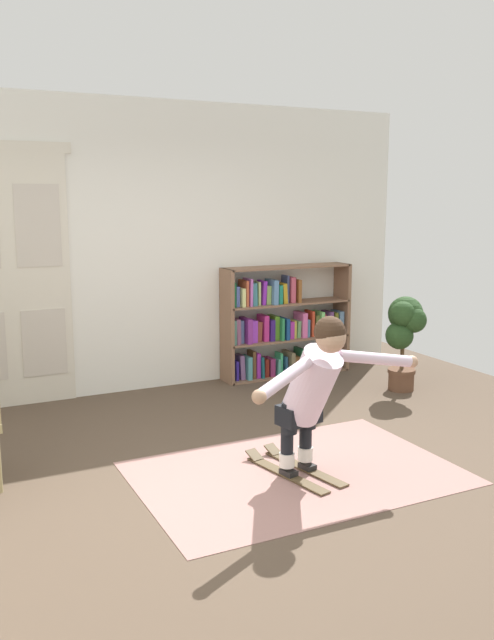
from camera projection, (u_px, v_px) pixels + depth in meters
name	position (u px, v px, depth m)	size (l,w,h in m)	color
ground_plane	(258.00, 480.00, 4.74)	(7.20, 7.20, 0.00)	#4F3F31
back_wall	(141.00, 248.00, 6.77)	(6.00, 0.10, 2.90)	silver
double_door	(10.00, 277.00, 6.20)	(1.22, 0.05, 2.45)	beige
rug	(296.00, 473.00, 4.84)	(2.26, 1.53, 0.01)	#9C716A
bookshelf	(282.00, 327.00, 7.40)	(1.49, 0.30, 1.22)	brown
potted_plant	(405.00, 326.00, 6.80)	(0.43, 0.43, 0.96)	brown
skis_pair	(293.00, 469.00, 4.86)	(0.43, 0.86, 0.07)	brown
person_skier	(314.00, 383.00, 4.59)	(1.47, 0.75, 1.12)	white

